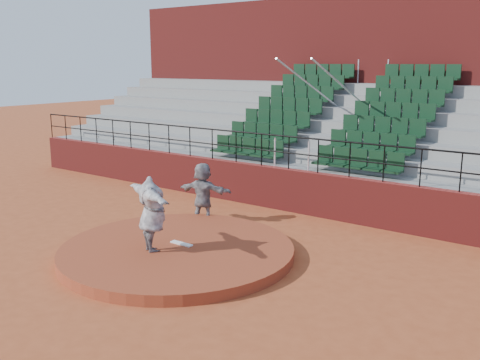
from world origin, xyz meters
name	(u,v)px	position (x,y,z in m)	size (l,w,h in m)	color
ground	(177,256)	(0.00, 0.00, 0.00)	(90.00, 90.00, 0.00)	#A64A25
pitchers_mound	(177,251)	(0.00, 0.00, 0.12)	(5.50, 5.50, 0.25)	#933B21
pitching_rubber	(182,244)	(0.00, 0.15, 0.27)	(0.60, 0.15, 0.03)	white
boundary_wall	(288,190)	(0.00, 5.00, 0.65)	(24.00, 0.30, 1.30)	maroon
wall_railing	(289,145)	(0.00, 5.00, 2.03)	(24.04, 0.05, 1.03)	black
seating_deck	(342,149)	(0.00, 8.65, 1.43)	(24.00, 5.97, 4.63)	gray
press_box_facade	(387,86)	(0.00, 12.60, 3.55)	(24.00, 3.00, 7.10)	maroon
pitcher	(152,214)	(-0.22, -0.57, 1.13)	(2.16, 0.59, 1.76)	black
fielder	(203,193)	(-1.27, 2.46, 0.87)	(1.61, 0.51, 1.74)	black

